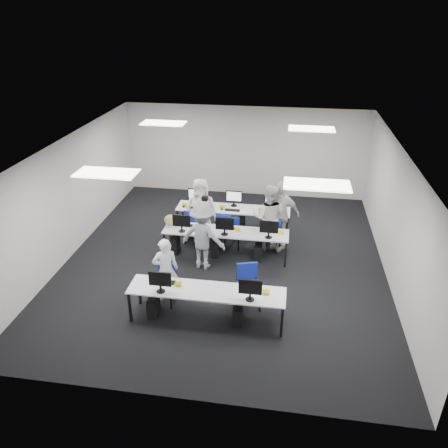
% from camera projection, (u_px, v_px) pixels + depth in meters
% --- Properties ---
extents(room, '(9.00, 9.02, 3.00)m').
position_uv_depth(room, '(224.00, 207.00, 10.59)').
color(room, black).
rests_on(room, ground).
extents(ceiling_panels, '(5.20, 4.60, 0.02)m').
position_uv_depth(ceiling_panels, '(225.00, 148.00, 9.92)').
color(ceiling_panels, white).
rests_on(ceiling_panels, room).
extents(desk_front, '(3.20, 0.70, 0.73)m').
position_uv_depth(desk_front, '(206.00, 292.00, 8.84)').
color(desk_front, white).
rests_on(desk_front, ground).
extents(desk_mid, '(3.20, 0.70, 0.73)m').
position_uv_depth(desk_mid, '(226.00, 233.00, 11.13)').
color(desk_mid, white).
rests_on(desk_mid, ground).
extents(desk_back, '(3.20, 0.70, 0.73)m').
position_uv_depth(desk_back, '(233.00, 210.00, 12.37)').
color(desk_back, white).
rests_on(desk_back, ground).
extents(equipment_front, '(2.51, 0.41, 1.19)m').
position_uv_depth(equipment_front, '(198.00, 305.00, 9.00)').
color(equipment_front, '#0D56B0').
rests_on(equipment_front, desk_front).
extents(equipment_mid, '(2.91, 0.41, 1.19)m').
position_uv_depth(equipment_mid, '(218.00, 244.00, 11.29)').
color(equipment_mid, white).
rests_on(equipment_mid, desk_mid).
extents(equipment_back, '(2.91, 0.41, 1.19)m').
position_uv_depth(equipment_back, '(240.00, 220.00, 12.50)').
color(equipment_back, white).
rests_on(equipment_back, desk_back).
extents(chair_0, '(0.46, 0.50, 0.89)m').
position_uv_depth(chair_0, '(165.00, 291.00, 9.57)').
color(chair_0, navy).
rests_on(chair_0, ground).
extents(chair_1, '(0.60, 0.63, 0.96)m').
position_uv_depth(chair_1, '(248.00, 294.00, 9.43)').
color(chair_1, navy).
rests_on(chair_1, ground).
extents(chair_2, '(0.53, 0.56, 0.88)m').
position_uv_depth(chair_2, '(195.00, 233.00, 12.00)').
color(chair_2, navy).
rests_on(chair_2, ground).
extents(chair_3, '(0.43, 0.46, 0.81)m').
position_uv_depth(chair_3, '(232.00, 239.00, 11.72)').
color(chair_3, navy).
rests_on(chair_3, ground).
extents(chair_4, '(0.48, 0.52, 0.91)m').
position_uv_depth(chair_4, '(269.00, 239.00, 11.67)').
color(chair_4, navy).
rests_on(chair_4, ground).
extents(chair_5, '(0.59, 0.61, 0.90)m').
position_uv_depth(chair_5, '(195.00, 230.00, 12.14)').
color(chair_5, navy).
rests_on(chair_5, ground).
extents(chair_6, '(0.55, 0.58, 0.92)m').
position_uv_depth(chair_6, '(226.00, 233.00, 11.98)').
color(chair_6, navy).
rests_on(chair_6, ground).
extents(chair_7, '(0.51, 0.55, 0.92)m').
position_uv_depth(chair_7, '(274.00, 236.00, 11.78)').
color(chair_7, navy).
rests_on(chair_7, ground).
extents(handbag, '(0.37, 0.24, 0.30)m').
position_uv_depth(handbag, '(171.00, 220.00, 11.33)').
color(handbag, tan).
rests_on(handbag, desk_mid).
extents(student_0, '(0.66, 0.55, 1.53)m').
position_uv_depth(student_0, '(166.00, 270.00, 9.41)').
color(student_0, silver).
rests_on(student_0, ground).
extents(student_1, '(0.96, 0.79, 1.82)m').
position_uv_depth(student_1, '(269.00, 218.00, 11.41)').
color(student_1, silver).
rests_on(student_1, ground).
extents(student_2, '(0.95, 0.70, 1.78)m').
position_uv_depth(student_2, '(201.00, 210.00, 11.89)').
color(student_2, silver).
rests_on(student_2, ground).
extents(student_3, '(1.15, 0.61, 1.87)m').
position_uv_depth(student_3, '(279.00, 215.00, 11.49)').
color(student_3, silver).
rests_on(student_3, ground).
extents(photographer, '(1.22, 0.84, 1.72)m').
position_uv_depth(photographer, '(203.00, 236.00, 10.59)').
color(photographer, gray).
rests_on(photographer, ground).
extents(dslr_camera, '(0.17, 0.20, 0.10)m').
position_uv_depth(dslr_camera, '(205.00, 199.00, 10.32)').
color(dslr_camera, black).
rests_on(dslr_camera, photographer).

